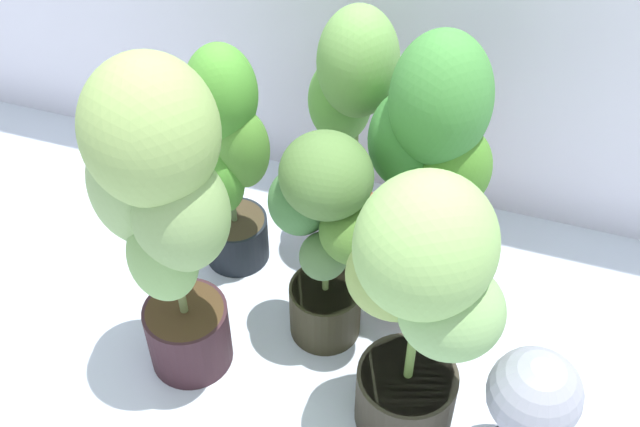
{
  "coord_description": "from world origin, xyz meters",
  "views": [
    {
      "loc": [
        0.48,
        -1.27,
        2.01
      ],
      "look_at": [
        0.0,
        0.22,
        0.44
      ],
      "focal_mm": 45.28,
      "sensor_mm": 36.0,
      "label": 1
    }
  ],
  "objects": [
    {
      "name": "ground_plane",
      "position": [
        0.0,
        0.0,
        0.0
      ],
      "size": [
        8.0,
        8.0,
        0.0
      ],
      "primitive_type": "plane",
      "color": "silver",
      "rests_on": "ground"
    },
    {
      "name": "potted_plant_front_right",
      "position": [
        0.34,
        -0.06,
        0.53
      ],
      "size": [
        0.44,
        0.44,
        0.88
      ],
      "color": "#2F2A20",
      "rests_on": "ground"
    },
    {
      "name": "potted_plant_center",
      "position": [
        0.04,
        0.16,
        0.44
      ],
      "size": [
        0.41,
        0.29,
        0.75
      ],
      "color": "#2E2A19",
      "rests_on": "ground"
    },
    {
      "name": "potted_plant_front_left",
      "position": [
        -0.31,
        -0.06,
        0.65
      ],
      "size": [
        0.44,
        0.41,
        1.05
      ],
      "color": "#331C22",
      "rests_on": "ground"
    },
    {
      "name": "potted_plant_back_right",
      "position": [
        0.26,
        0.36,
        0.58
      ],
      "size": [
        0.42,
        0.38,
        0.98
      ],
      "color": "brown",
      "rests_on": "ground"
    },
    {
      "name": "potted_plant_back_center",
      "position": [
        -0.01,
        0.54,
        0.57
      ],
      "size": [
        0.34,
        0.33,
        0.9
      ],
      "color": "brown",
      "rests_on": "ground"
    },
    {
      "name": "potted_plant_back_left",
      "position": [
        -0.34,
        0.36,
        0.47
      ],
      "size": [
        0.35,
        0.29,
        0.82
      ],
      "color": "black",
      "rests_on": "ground"
    },
    {
      "name": "floor_fan",
      "position": [
        0.65,
        -0.09,
        0.3
      ],
      "size": [
        0.25,
        0.25,
        0.44
      ],
      "rotation": [
        0.0,
        0.0,
        -3.06
      ],
      "color": "black",
      "rests_on": "ground"
    }
  ]
}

